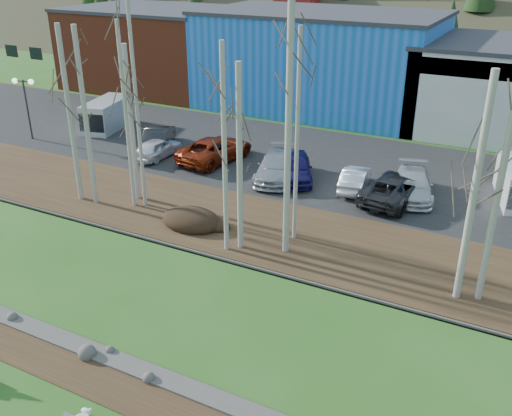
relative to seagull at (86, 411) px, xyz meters
The scene contains 32 objects.
ground 1.88m from the seagull, 158.98° to the right, with size 200.00×200.00×0.00m, color #255918.
dirt_strip 2.26m from the seagull, 140.78° to the left, with size 80.00×1.80×0.03m, color #382616.
near_bank_rocks 3.00m from the seagull, 125.78° to the left, with size 80.00×0.80×0.50m, color #47423D, non-canonical shape.
river 6.76m from the seagull, 105.00° to the left, with size 80.00×8.00×0.90m, color black, non-canonical shape.
far_bank_rocks 10.77m from the seagull, 99.35° to the left, with size 80.00×0.80×0.46m, color #47423D, non-canonical shape.
far_bank 13.94m from the seagull, 97.21° to the left, with size 80.00×7.00×0.15m, color #382616.
parking_lot 24.39m from the seagull, 94.11° to the left, with size 80.00×14.00×0.14m, color black.
building_brick 46.32m from the seagull, 123.89° to the left, with size 16.32×12.24×7.80m.
building_blue 39.31m from the seagull, 101.43° to the left, with size 20.40×12.24×8.30m.
seagull is the anchor object (origin of this frame).
dirt_mound 13.20m from the seagull, 109.26° to the left, with size 3.28×2.32×0.64m, color black.
birch_0 17.08m from the seagull, 130.93° to the left, with size 0.27×0.27×9.64m.
birch_1 16.63m from the seagull, 121.04° to the left, with size 0.20×0.20×11.34m.
birch_2 17.19m from the seagull, 122.86° to the left, with size 0.28×0.28×8.61m.
birch_3 16.39m from the seagull, 123.20° to the left, with size 0.21×0.21×9.93m.
birch_4 12.43m from the seagull, 94.73° to the left, with size 0.27×0.27×8.78m.
birch_5 14.60m from the seagull, 86.17° to the left, with size 0.20×0.20×10.11m.
birch_6 12.18m from the seagull, 97.43° to the left, with size 0.23×0.23×9.68m.
birch_7 13.66m from the seagull, 84.82° to the left, with size 0.30×0.30×11.95m.
birch_8 15.69m from the seagull, 53.06° to the left, with size 0.29×0.29×9.32m.
birch_9 16.94m from the seagull, 51.34° to the left, with size 0.27×0.27×12.66m.
birch_10 17.80m from the seagull, 133.74° to the left, with size 0.27×0.27×9.64m.
street_lamp 30.11m from the seagull, 140.32° to the left, with size 1.68×0.69×4.50m.
car_0 23.45m from the seagull, 121.17° to the left, with size 1.61×4.01×1.36m, color silver.
car_1 25.59m from the seagull, 121.36° to the left, with size 1.70×4.87×1.60m, color black.
car_2 22.95m from the seagull, 111.29° to the left, with size 2.67×5.80×1.61m, color maroon.
car_3 20.70m from the seagull, 99.22° to the left, with size 2.18×5.37×1.56m, color #9D9FA4.
car_4 20.88m from the seagull, 95.97° to the left, with size 1.90×4.72×1.61m, color #191352.
car_5 21.07m from the seagull, 85.74° to the left, with size 1.40×4.02×1.32m, color silver.
car_6 20.83m from the seagull, 78.76° to the left, with size 2.56×5.56×1.54m, color #29292C.
car_7 22.08m from the seagull, 77.24° to the left, with size 2.06×5.06×1.47m, color silver.
van_grey 30.81m from the seagull, 129.80° to the left, with size 3.27×5.47×2.24m.
Camera 1 is at (12.64, -8.75, 13.31)m, focal length 40.00 mm.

